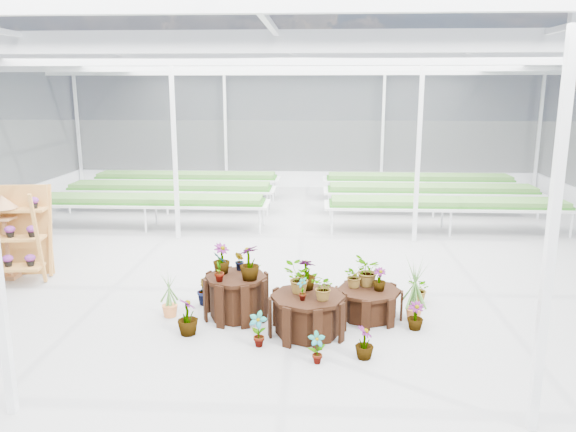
{
  "coord_description": "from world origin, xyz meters",
  "views": [
    {
      "loc": [
        0.56,
        -9.77,
        3.73
      ],
      "look_at": [
        -0.01,
        0.94,
        1.3
      ],
      "focal_mm": 35.0,
      "sensor_mm": 36.0,
      "label": 1
    }
  ],
  "objects_px": {
    "plinth_tall": "(236,296)",
    "plinth_low": "(368,303)",
    "plinth_mid": "(308,314)",
    "shelf_rack": "(0,235)",
    "bird_table": "(6,237)"
  },
  "relations": [
    {
      "from": "plinth_tall",
      "to": "plinth_low",
      "type": "xyz_separation_m",
      "value": [
        2.2,
        0.1,
        -0.11
      ]
    },
    {
      "from": "plinth_mid",
      "to": "plinth_tall",
      "type": "bearing_deg",
      "value": 153.43
    },
    {
      "from": "plinth_tall",
      "to": "plinth_mid",
      "type": "relative_size",
      "value": 0.88
    },
    {
      "from": "plinth_tall",
      "to": "shelf_rack",
      "type": "height_order",
      "value": "shelf_rack"
    },
    {
      "from": "plinth_mid",
      "to": "plinth_low",
      "type": "height_order",
      "value": "plinth_mid"
    },
    {
      "from": "plinth_tall",
      "to": "shelf_rack",
      "type": "distance_m",
      "value": 5.13
    },
    {
      "from": "plinth_mid",
      "to": "bird_table",
      "type": "distance_m",
      "value": 6.48
    },
    {
      "from": "plinth_tall",
      "to": "plinth_mid",
      "type": "bearing_deg",
      "value": -26.57
    },
    {
      "from": "plinth_tall",
      "to": "plinth_mid",
      "type": "height_order",
      "value": "plinth_tall"
    },
    {
      "from": "plinth_mid",
      "to": "plinth_low",
      "type": "xyz_separation_m",
      "value": [
        1.0,
        0.7,
        -0.07
      ]
    },
    {
      "from": "plinth_mid",
      "to": "shelf_rack",
      "type": "bearing_deg",
      "value": 160.54
    },
    {
      "from": "plinth_tall",
      "to": "bird_table",
      "type": "relative_size",
      "value": 0.61
    },
    {
      "from": "shelf_rack",
      "to": "bird_table",
      "type": "height_order",
      "value": "shelf_rack"
    },
    {
      "from": "plinth_mid",
      "to": "shelf_rack",
      "type": "distance_m",
      "value": 6.46
    },
    {
      "from": "plinth_tall",
      "to": "plinth_mid",
      "type": "xyz_separation_m",
      "value": [
        1.2,
        -0.6,
        -0.04
      ]
    }
  ]
}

